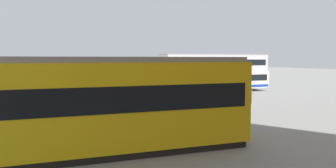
{
  "coord_description": "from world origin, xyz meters",
  "views": [
    {
      "loc": [
        12.12,
        27.38,
        3.47
      ],
      "look_at": [
        3.07,
        6.46,
        1.67
      ],
      "focal_mm": 34.64,
      "sensor_mm": 36.0,
      "label": 1
    }
  ],
  "objects_px": {
    "pedestrian_near_railing": "(134,94)",
    "info_sign": "(118,87)",
    "double_decker_bus": "(215,73)",
    "pedestrian_crossing": "(239,98)",
    "tram_yellow": "(48,106)"
  },
  "relations": [
    {
      "from": "tram_yellow",
      "to": "double_decker_bus",
      "type": "bearing_deg",
      "value": -135.32
    },
    {
      "from": "double_decker_bus",
      "to": "pedestrian_near_railing",
      "type": "relative_size",
      "value": 7.14
    },
    {
      "from": "pedestrian_near_railing",
      "to": "info_sign",
      "type": "bearing_deg",
      "value": 46.05
    },
    {
      "from": "pedestrian_crossing",
      "to": "info_sign",
      "type": "xyz_separation_m",
      "value": [
        7.31,
        -2.89,
        0.75
      ]
    },
    {
      "from": "pedestrian_near_railing",
      "to": "double_decker_bus",
      "type": "bearing_deg",
      "value": -147.86
    },
    {
      "from": "double_decker_bus",
      "to": "info_sign",
      "type": "height_order",
      "value": "double_decker_bus"
    },
    {
      "from": "tram_yellow",
      "to": "pedestrian_crossing",
      "type": "distance_m",
      "value": 13.3
    },
    {
      "from": "pedestrian_near_railing",
      "to": "info_sign",
      "type": "relative_size",
      "value": 0.69
    },
    {
      "from": "tram_yellow",
      "to": "pedestrian_crossing",
      "type": "relative_size",
      "value": 9.22
    },
    {
      "from": "double_decker_bus",
      "to": "pedestrian_crossing",
      "type": "xyz_separation_m",
      "value": [
        5.2,
        11.4,
        -1.08
      ]
    },
    {
      "from": "pedestrian_crossing",
      "to": "tram_yellow",
      "type": "bearing_deg",
      "value": 25.09
    },
    {
      "from": "pedestrian_near_railing",
      "to": "info_sign",
      "type": "height_order",
      "value": "info_sign"
    },
    {
      "from": "double_decker_bus",
      "to": "tram_yellow",
      "type": "relative_size",
      "value": 0.81
    },
    {
      "from": "tram_yellow",
      "to": "pedestrian_crossing",
      "type": "height_order",
      "value": "tram_yellow"
    },
    {
      "from": "tram_yellow",
      "to": "pedestrian_near_railing",
      "type": "distance_m",
      "value": 11.98
    }
  ]
}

